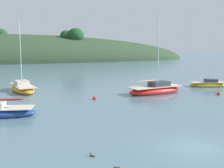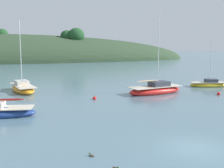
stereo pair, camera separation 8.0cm
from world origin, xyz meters
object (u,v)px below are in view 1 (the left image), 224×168
sailboat_orange_cutter (23,88)px  mooring_buoy_outer (219,94)px  sailboat_red_portside (156,90)px  duck_lone_right (117,168)px  sailboat_white_near (208,84)px  mooring_buoy_channel (95,98)px  duck_trailing (92,155)px

sailboat_orange_cutter → mooring_buoy_outer: (23.91, -8.96, -0.30)m
sailboat_red_portside → sailboat_orange_cutter: size_ratio=1.14×
duck_lone_right → sailboat_white_near: bearing=48.1°
mooring_buoy_channel → sailboat_white_near: bearing=15.6°
mooring_buoy_channel → sailboat_orange_cutter: bearing=136.7°
mooring_buoy_channel → duck_lone_right: bearing=-98.0°
mooring_buoy_channel → duck_trailing: 16.57m
mooring_buoy_outer → duck_trailing: 24.28m
mooring_buoy_channel → mooring_buoy_outer: size_ratio=1.00×
sailboat_white_near → sailboat_red_portside: sailboat_red_portside is taller
sailboat_white_near → sailboat_red_portside: bearing=-161.6°
sailboat_red_portside → sailboat_white_near: bearing=18.4°
mooring_buoy_channel → mooring_buoy_outer: same height
sailboat_orange_cutter → duck_lone_right: 26.59m
sailboat_red_portside → duck_lone_right: sailboat_red_portside is taller
sailboat_white_near → mooring_buoy_outer: 6.86m
sailboat_white_near → duck_lone_right: 31.31m
duck_lone_right → duck_trailing: same height
mooring_buoy_channel → duck_lone_right: size_ratio=1.36×
sailboat_white_near → mooring_buoy_channel: size_ratio=13.12×
sailboat_orange_cutter → mooring_buoy_outer: bearing=-20.5°
sailboat_white_near → mooring_buoy_channel: 19.06m
mooring_buoy_channel → duck_lone_right: 18.38m
sailboat_red_portside → duck_trailing: sailboat_red_portside is taller
sailboat_white_near → sailboat_orange_cutter: size_ratio=0.73×
sailboat_orange_cutter → sailboat_white_near: bearing=-5.7°
sailboat_white_near → mooring_buoy_outer: size_ratio=13.12×
sailboat_red_portside → duck_lone_right: (-10.93, -20.00, -0.41)m
sailboat_white_near → mooring_buoy_channel: (-18.36, -5.11, -0.22)m
sailboat_red_portside → duck_lone_right: bearing=-118.7°
sailboat_red_portside → duck_trailing: 21.54m
sailboat_white_near → sailboat_red_portside: (-9.97, -3.32, 0.12)m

